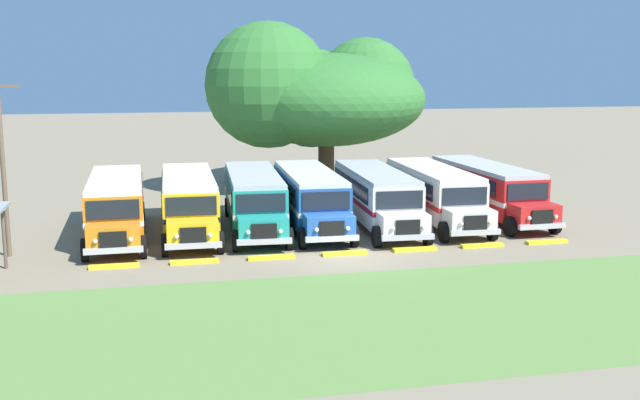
{
  "coord_description": "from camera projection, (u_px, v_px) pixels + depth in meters",
  "views": [
    {
      "loc": [
        -8.09,
        -30.17,
        8.02
      ],
      "look_at": [
        0.0,
        5.16,
        1.6
      ],
      "focal_mm": 41.93,
      "sensor_mm": 36.0,
      "label": 1
    }
  ],
  "objects": [
    {
      "name": "utility_pole",
      "position": [
        2.0,
        160.0,
        31.53
      ],
      "size": [
        1.8,
        0.2,
        7.87
      ],
      "color": "brown",
      "rests_on": "ground_plane"
    },
    {
      "name": "broad_shade_tree",
      "position": [
        317.0,
        95.0,
        49.96
      ],
      "size": [
        14.64,
        14.62,
        10.96
      ],
      "color": "brown",
      "rests_on": "ground_plane"
    },
    {
      "name": "parked_bus_slot_2",
      "position": [
        254.0,
        197.0,
        37.71
      ],
      "size": [
        3.24,
        10.92,
        2.82
      ],
      "rotation": [
        0.0,
        0.0,
        -1.63
      ],
      "color": "teal",
      "rests_on": "ground_plane"
    },
    {
      "name": "foreground_grass_strip",
      "position": [
        408.0,
        315.0,
        24.56
      ],
      "size": [
        80.0,
        10.78,
        0.01
      ],
      "primitive_type": "cube",
      "color": "olive",
      "rests_on": "ground_plane"
    },
    {
      "name": "parked_bus_slot_4",
      "position": [
        376.0,
        195.0,
        38.5
      ],
      "size": [
        3.15,
        10.9,
        2.82
      ],
      "rotation": [
        0.0,
        0.0,
        -1.62
      ],
      "color": "silver",
      "rests_on": "ground_plane"
    },
    {
      "name": "curb_wheelstop_5",
      "position": [
        482.0,
        245.0,
        33.89
      ],
      "size": [
        2.0,
        0.36,
        0.15
      ],
      "primitive_type": "cube",
      "color": "yellow",
      "rests_on": "ground_plane"
    },
    {
      "name": "curb_wheelstop_6",
      "position": [
        547.0,
        242.0,
        34.6
      ],
      "size": [
        2.0,
        0.36,
        0.15
      ],
      "primitive_type": "cube",
      "color": "yellow",
      "rests_on": "ground_plane"
    },
    {
      "name": "curb_wheelstop_1",
      "position": [
        195.0,
        262.0,
        31.05
      ],
      "size": [
        2.0,
        0.36,
        0.15
      ],
      "primitive_type": "cube",
      "color": "yellow",
      "rests_on": "ground_plane"
    },
    {
      "name": "curb_wheelstop_4",
      "position": [
        415.0,
        249.0,
        33.18
      ],
      "size": [
        2.0,
        0.36,
        0.15
      ],
      "primitive_type": "cube",
      "color": "yellow",
      "rests_on": "ground_plane"
    },
    {
      "name": "parked_bus_slot_5",
      "position": [
        434.0,
        191.0,
        39.46
      ],
      "size": [
        3.04,
        10.89,
        2.82
      ],
      "rotation": [
        0.0,
        0.0,
        -1.61
      ],
      "color": "silver",
      "rests_on": "ground_plane"
    },
    {
      "name": "curb_wheelstop_2",
      "position": [
        271.0,
        257.0,
        31.76
      ],
      "size": [
        2.0,
        0.36,
        0.15
      ],
      "primitive_type": "cube",
      "color": "yellow",
      "rests_on": "ground_plane"
    },
    {
      "name": "parked_bus_slot_6",
      "position": [
        487.0,
        188.0,
        40.71
      ],
      "size": [
        2.88,
        10.86,
        2.82
      ],
      "rotation": [
        0.0,
        0.0,
        -1.55
      ],
      "color": "red",
      "rests_on": "ground_plane"
    },
    {
      "name": "ground_plane",
      "position": [
        347.0,
        257.0,
        32.13
      ],
      "size": [
        220.0,
        220.0,
        0.0
      ],
      "primitive_type": "plane",
      "color": "#84755B"
    },
    {
      "name": "parked_bus_slot_0",
      "position": [
        116.0,
        203.0,
        36.06
      ],
      "size": [
        2.8,
        10.85,
        2.82
      ],
      "rotation": [
        0.0,
        0.0,
        -1.56
      ],
      "color": "orange",
      "rests_on": "ground_plane"
    },
    {
      "name": "parked_bus_slot_3",
      "position": [
        310.0,
        195.0,
        38.23
      ],
      "size": [
        3.07,
        10.89,
        2.82
      ],
      "rotation": [
        0.0,
        0.0,
        -1.61
      ],
      "color": "#23519E",
      "rests_on": "ground_plane"
    },
    {
      "name": "curb_wheelstop_0",
      "position": [
        114.0,
        266.0,
        30.34
      ],
      "size": [
        2.0,
        0.36,
        0.15
      ],
      "primitive_type": "cube",
      "color": "yellow",
      "rests_on": "ground_plane"
    },
    {
      "name": "parked_bus_slot_1",
      "position": [
        189.0,
        200.0,
        36.92
      ],
      "size": [
        2.89,
        10.86,
        2.82
      ],
      "rotation": [
        0.0,
        0.0,
        -1.59
      ],
      "color": "yellow",
      "rests_on": "ground_plane"
    },
    {
      "name": "curb_wheelstop_3",
      "position": [
        345.0,
        253.0,
        32.47
      ],
      "size": [
        2.0,
        0.36,
        0.15
      ],
      "primitive_type": "cube",
      "color": "yellow",
      "rests_on": "ground_plane"
    }
  ]
}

